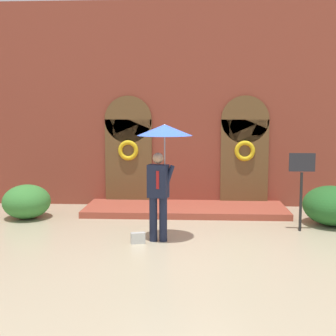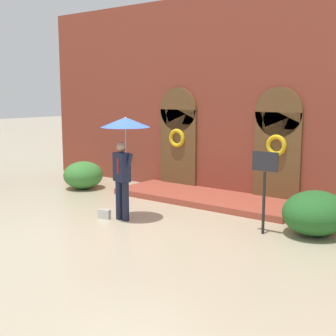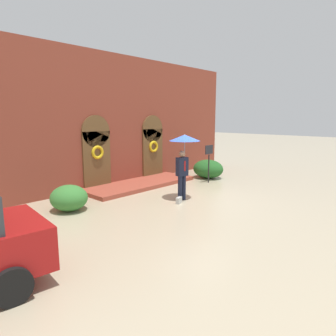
% 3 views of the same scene
% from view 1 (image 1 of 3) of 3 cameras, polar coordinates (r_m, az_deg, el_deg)
% --- Properties ---
extents(ground_plane, '(80.00, 80.00, 0.00)m').
position_cam_1_polar(ground_plane, '(9.32, 1.77, -9.37)').
color(ground_plane, tan).
extents(building_facade, '(14.00, 2.30, 5.60)m').
position_cam_1_polar(building_facade, '(13.10, 2.27, 7.16)').
color(building_facade, brown).
rests_on(building_facade, ground).
extents(person_with_umbrella, '(1.10, 1.10, 2.36)m').
position_cam_1_polar(person_with_umbrella, '(9.26, -0.61, 2.57)').
color(person_with_umbrella, '#191E33').
rests_on(person_with_umbrella, ground).
extents(handbag, '(0.30, 0.19, 0.22)m').
position_cam_1_polar(handbag, '(9.41, -3.68, -8.52)').
color(handbag, '#B7B7B2').
rests_on(handbag, ground).
extents(sign_post, '(0.56, 0.06, 1.72)m').
position_cam_1_polar(sign_post, '(10.56, 15.97, -1.26)').
color(sign_post, black).
rests_on(sign_post, ground).
extents(shrub_left, '(1.16, 1.22, 0.83)m').
position_cam_1_polar(shrub_left, '(12.02, -16.86, -3.93)').
color(shrub_left, '#387A33').
rests_on(shrub_left, ground).
extents(shrub_right, '(1.31, 1.53, 0.90)m').
position_cam_1_polar(shrub_right, '(11.49, 19.34, -4.33)').
color(shrub_right, '#235B23').
rests_on(shrub_right, ground).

